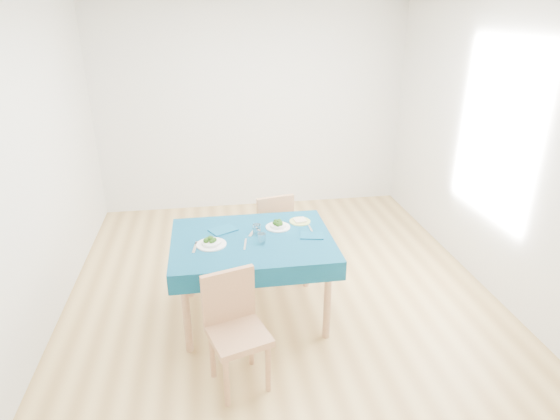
{
  "coord_description": "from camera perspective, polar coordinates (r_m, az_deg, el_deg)",
  "views": [
    {
      "loc": [
        -0.61,
        -3.82,
        2.5
      ],
      "look_at": [
        0.0,
        0.0,
        0.85
      ],
      "focal_mm": 30.0,
      "sensor_mm": 36.0,
      "label": 1
    }
  ],
  "objects": [
    {
      "name": "room_shell",
      "position": [
        4.03,
        -0.0,
        6.52
      ],
      "size": [
        4.02,
        4.52,
        2.73
      ],
      "color": "#A58045",
      "rests_on": "ground"
    },
    {
      "name": "bowl_far",
      "position": [
        4.07,
        -0.25,
        -1.76
      ],
      "size": [
        0.21,
        0.21,
        0.06
      ],
      "primitive_type": null,
      "color": "white",
      "rests_on": "table"
    },
    {
      "name": "napkin_far",
      "position": [
        3.94,
        3.89,
        -3.13
      ],
      "size": [
        0.22,
        0.17,
        0.01
      ],
      "primitive_type": "cube",
      "rotation": [
        0.0,
        0.0,
        -0.2
      ],
      "color": "navy",
      "rests_on": "table"
    },
    {
      "name": "bread_slice",
      "position": [
        4.19,
        2.45,
        -1.24
      ],
      "size": [
        0.12,
        0.12,
        0.02
      ],
      "primitive_type": "cube",
      "rotation": [
        0.0,
        0.0,
        0.14
      ],
      "color": "beige",
      "rests_on": "side_plate"
    },
    {
      "name": "bowl_near",
      "position": [
        3.81,
        -8.38,
        -3.77
      ],
      "size": [
        0.24,
        0.24,
        0.07
      ],
      "primitive_type": null,
      "color": "white",
      "rests_on": "table"
    },
    {
      "name": "fork_near",
      "position": [
        3.8,
        -10.33,
        -4.54
      ],
      "size": [
        0.05,
        0.18,
        0.0
      ],
      "primitive_type": "cube",
      "rotation": [
        0.0,
        0.0,
        -0.14
      ],
      "color": "silver",
      "rests_on": "table"
    },
    {
      "name": "knife_near",
      "position": [
        3.81,
        -4.27,
        -4.17
      ],
      "size": [
        0.05,
        0.2,
        0.0
      ],
      "primitive_type": "cube",
      "rotation": [
        0.0,
        0.0,
        -0.16
      ],
      "color": "silver",
      "rests_on": "table"
    },
    {
      "name": "knife_far",
      "position": [
        4.04,
        3.82,
        -2.43
      ],
      "size": [
        0.02,
        0.21,
        0.0
      ],
      "primitive_type": "cube",
      "rotation": [
        0.0,
        0.0,
        0.01
      ],
      "color": "silver",
      "rests_on": "table"
    },
    {
      "name": "table",
      "position": [
        4.08,
        -3.3,
        -8.26
      ],
      "size": [
        1.33,
        1.01,
        0.76
      ],
      "primitive_type": "cube",
      "color": "#073854",
      "rests_on": "ground"
    },
    {
      "name": "chair_far",
      "position": [
        4.8,
        -1.25,
        -1.88
      ],
      "size": [
        0.45,
        0.48,
        0.94
      ],
      "primitive_type": "cube",
      "rotation": [
        0.0,
        0.0,
        3.35
      ],
      "color": "#A1724C",
      "rests_on": "ground"
    },
    {
      "name": "fork_far",
      "position": [
        4.01,
        -3.32,
        -2.66
      ],
      "size": [
        0.1,
        0.19,
        0.0
      ],
      "primitive_type": "cube",
      "rotation": [
        0.0,
        0.0,
        -0.41
      ],
      "color": "silver",
      "rests_on": "table"
    },
    {
      "name": "tumbler_side",
      "position": [
        3.8,
        -2.25,
        -3.46
      ],
      "size": [
        0.07,
        0.07,
        0.08
      ],
      "primitive_type": "cylinder",
      "color": "white",
      "rests_on": "table"
    },
    {
      "name": "side_plate",
      "position": [
        4.19,
        2.45,
        -1.39
      ],
      "size": [
        0.19,
        0.19,
        0.01
      ],
      "primitive_type": "cylinder",
      "color": "#BCCB63",
      "rests_on": "table"
    },
    {
      "name": "chair_near",
      "position": [
        3.34,
        -5.12,
        -14.2
      ],
      "size": [
        0.49,
        0.52,
        0.97
      ],
      "primitive_type": "cube",
      "rotation": [
        0.0,
        0.0,
        0.29
      ],
      "color": "#A1724C",
      "rests_on": "ground"
    },
    {
      "name": "napkin_near",
      "position": [
        4.05,
        -6.95,
        -2.43
      ],
      "size": [
        0.27,
        0.24,
        0.01
      ],
      "primitive_type": "cube",
      "rotation": [
        0.0,
        0.0,
        0.49
      ],
      "color": "navy",
      "rests_on": "table"
    },
    {
      "name": "tumbler_center",
      "position": [
        3.95,
        -2.86,
        -2.35
      ],
      "size": [
        0.07,
        0.07,
        0.09
      ],
      "primitive_type": "cylinder",
      "color": "white",
      "rests_on": "table"
    }
  ]
}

